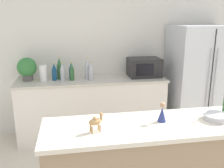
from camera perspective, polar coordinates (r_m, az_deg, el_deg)
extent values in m
cube|color=silver|center=(4.00, -0.88, 7.35)|extent=(8.00, 0.06, 2.55)
cube|color=silver|center=(3.85, -4.52, -5.75)|extent=(2.16, 0.60, 0.90)
cube|color=beige|center=(3.71, -4.67, 0.97)|extent=(2.19, 0.63, 0.03)
cube|color=silver|center=(4.14, 19.04, 0.76)|extent=(0.87, 0.71, 1.70)
cube|color=black|center=(3.84, 21.58, -0.59)|extent=(0.01, 0.01, 1.63)
cylinder|color=#B2B5BA|center=(3.78, 21.18, 0.54)|extent=(0.02, 0.02, 0.93)
cylinder|color=#B2B5BA|center=(3.83, 22.46, 0.60)|extent=(0.02, 0.02, 0.93)
cube|color=beige|center=(2.01, 9.97, -9.34)|extent=(1.77, 0.54, 0.04)
cylinder|color=#595451|center=(3.77, -18.69, 1.44)|extent=(0.15, 0.15, 0.09)
sphere|color=#387F3D|center=(3.74, -18.88, 3.65)|extent=(0.27, 0.27, 0.27)
cylinder|color=white|center=(3.67, -15.44, 2.39)|extent=(0.10, 0.10, 0.23)
cube|color=black|center=(3.85, 7.36, 3.82)|extent=(0.48, 0.36, 0.28)
cube|color=black|center=(3.66, 7.55, 3.23)|extent=(0.26, 0.01, 0.17)
cylinder|color=#B2B7BC|center=(3.64, -11.21, 2.08)|extent=(0.07, 0.07, 0.17)
cone|color=#B2B7BC|center=(3.61, -11.32, 4.09)|extent=(0.06, 0.06, 0.09)
cylinder|color=gold|center=(3.60, -11.36, 4.89)|extent=(0.02, 0.02, 0.01)
cylinder|color=#2D6033|center=(3.63, -9.13, 2.13)|extent=(0.07, 0.07, 0.17)
cone|color=#2D6033|center=(3.60, -9.22, 4.14)|extent=(0.06, 0.06, 0.09)
cylinder|color=gold|center=(3.59, -9.25, 4.93)|extent=(0.02, 0.02, 0.01)
cylinder|color=navy|center=(3.68, -13.01, 2.04)|extent=(0.07, 0.07, 0.16)
cone|color=navy|center=(3.66, -13.13, 3.90)|extent=(0.07, 0.07, 0.09)
cylinder|color=gold|center=(3.65, -13.17, 4.64)|extent=(0.02, 0.02, 0.01)
cylinder|color=#B2B7BC|center=(3.61, -4.79, 2.16)|extent=(0.08, 0.08, 0.16)
cone|color=#B2B7BC|center=(3.58, -4.84, 4.13)|extent=(0.07, 0.07, 0.09)
cylinder|color=gold|center=(3.57, -4.86, 4.91)|extent=(0.03, 0.03, 0.01)
cylinder|color=#B2B7BC|center=(3.68, -5.60, 2.62)|extent=(0.08, 0.08, 0.19)
cone|color=#B2B7BC|center=(3.65, -5.66, 4.90)|extent=(0.08, 0.08, 0.11)
cylinder|color=gold|center=(3.64, -5.68, 5.78)|extent=(0.03, 0.03, 0.01)
cylinder|color=navy|center=(3.71, -9.30, 2.29)|extent=(0.06, 0.06, 0.15)
cone|color=navy|center=(3.68, -9.38, 4.07)|extent=(0.06, 0.06, 0.08)
cylinder|color=gold|center=(3.68, -9.41, 4.78)|extent=(0.02, 0.02, 0.01)
cylinder|color=#2D6033|center=(3.73, -11.87, 2.63)|extent=(0.08, 0.08, 0.20)
cone|color=#2D6033|center=(3.70, -12.00, 4.99)|extent=(0.07, 0.07, 0.11)
cylinder|color=gold|center=(3.69, -12.05, 5.91)|extent=(0.03, 0.03, 0.01)
cylinder|color=#B7BABF|center=(2.20, 22.63, -7.05)|extent=(0.19, 0.19, 0.04)
torus|color=#B7BABF|center=(2.19, 22.69, -6.55)|extent=(0.20, 0.20, 0.02)
ellipsoid|color=#A87F4C|center=(1.82, -3.88, -8.61)|extent=(0.11, 0.08, 0.05)
sphere|color=#A87F4C|center=(1.81, -3.89, -7.95)|extent=(0.04, 0.04, 0.04)
cylinder|color=#A87F4C|center=(1.82, -2.47, -7.62)|extent=(0.02, 0.02, 0.05)
sphere|color=#A87F4C|center=(1.81, -2.48, -6.90)|extent=(0.03, 0.03, 0.03)
cylinder|color=#A87F4C|center=(1.86, -3.15, -9.73)|extent=(0.01, 0.01, 0.05)
cylinder|color=#A87F4C|center=(1.84, -2.74, -10.09)|extent=(0.01, 0.01, 0.05)
cylinder|color=#A87F4C|center=(1.84, -4.96, -10.10)|extent=(0.01, 0.01, 0.05)
cylinder|color=#A87F4C|center=(1.81, -4.58, -10.48)|extent=(0.01, 0.01, 0.05)
cone|color=navy|center=(2.03, 11.36, -6.85)|extent=(0.07, 0.07, 0.12)
sphere|color=#A37A5B|center=(2.00, 11.48, -4.70)|extent=(0.04, 0.04, 0.04)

